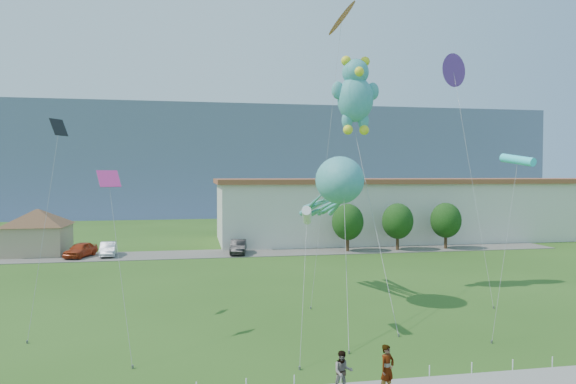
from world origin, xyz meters
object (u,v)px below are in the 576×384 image
Objects in this scene: parked_car_red at (80,250)px; octopus_kite at (335,189)px; warehouse at (438,208)px; pedestrian_right at (343,372)px; pavilion at (38,227)px; pedestrian_left at (387,369)px; teddy_bear_kite at (355,93)px; parked_car_black at (238,247)px; parked_car_silver at (108,249)px.

octopus_kite is (21.47, -22.95, 6.96)m from parked_car_red.
warehouse is 3.94× the size of octopus_kite.
parked_car_red is at bearing 133.10° from octopus_kite.
pedestrian_right is 41.47m from parked_car_red.
octopus_kite reaches higher than pavilion.
teddy_bear_kite is (4.42, 18.15, 13.84)m from pedestrian_left.
pavilion reaches higher than parked_car_black.
octopus_kite is at bearing -126.45° from warehouse.
pedestrian_left is 0.44× the size of parked_car_silver.
pavilion is at bearing 125.16° from pedestrian_right.
pedestrian_right is (-27.23, -46.38, -3.19)m from warehouse.
pavilion is 4.77× the size of pedestrian_left.
pedestrian_right is at bearing -73.52° from parked_car_silver.
warehouse is 31.63× the size of pedestrian_left.
pavilion is 46.41m from pedestrian_right.
parked_car_black reaches higher than parked_car_silver.
teddy_bear_kite is (-21.09, -28.60, 10.78)m from warehouse.
parked_car_black is at bearing -161.35° from warehouse.
parked_car_red is 0.26× the size of teddy_bear_kite.
parked_car_red is (-17.77, 37.47, -0.10)m from pedestrian_right.
pavilion is 0.59× the size of octopus_kite.
warehouse reaches higher than parked_car_black.
parked_car_red is at bearing -30.19° from pavilion.
pedestrian_right is 23.44m from teddy_bear_kite.
parked_car_black is (-28.38, -9.58, -3.30)m from warehouse.
pavilion is 22.02m from parked_car_black.
pedestrian_right is 40.68m from parked_car_silver.
pedestrian_right is (-1.72, 0.36, -0.13)m from pedestrian_left.
pavilion is at bearing -173.16° from warehouse.
teddy_bear_kite is at bearing 76.68° from pedestrian_right.
pedestrian_right is at bearing -120.42° from warehouse.
parked_car_silver is 13.91m from parked_car_black.
pavilion is at bearing 141.99° from teddy_bear_kite.
teddy_bear_kite is at bearing -38.01° from pavilion.
warehouse is 3.45× the size of teddy_bear_kite.
teddy_bear_kite is (28.91, -22.60, 11.88)m from pavilion.
warehouse reaches higher than pedestrian_right.
octopus_kite is (18.73, -23.28, 7.01)m from parked_car_silver.
parked_car_silver is at bearing -176.44° from parked_car_black.
warehouse is at bearing 26.34° from parked_car_black.
parked_car_red is 0.97× the size of parked_car_black.
pedestrian_right reaches higher than parked_car_black.
warehouse is 37.13m from teddy_bear_kite.
pedestrian_left is at bearing -103.69° from teddy_bear_kite.
pedestrian_right is 0.37× the size of parked_car_red.
pedestrian_left is 42.56m from parked_car_red.
octopus_kite is (1.98, 14.88, 6.73)m from pedestrian_left.
teddy_bear_kite is (7.30, -19.02, 14.08)m from parked_car_black.
parked_car_red is (-45.00, -8.91, -3.29)m from warehouse.
parked_car_red is at bearing -174.61° from parked_car_black.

